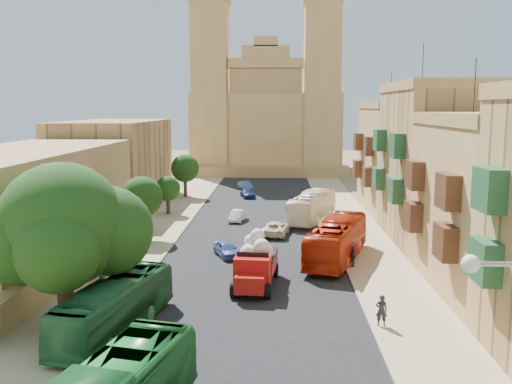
# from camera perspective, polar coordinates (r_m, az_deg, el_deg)

# --- Properties ---
(ground) EXTENTS (260.00, 260.00, 0.00)m
(ground) POSITION_cam_1_polar(r_m,az_deg,el_deg) (27.79, -1.97, -16.29)
(ground) COLOR brown
(road_surface) EXTENTS (14.00, 140.00, 0.01)m
(road_surface) POSITION_cam_1_polar(r_m,az_deg,el_deg) (56.41, 0.14, -3.42)
(road_surface) COLOR black
(road_surface) RESTS_ON ground
(sidewalk_east) EXTENTS (5.00, 140.00, 0.01)m
(sidewalk_east) POSITION_cam_1_polar(r_m,az_deg,el_deg) (56.91, 9.77, -3.44)
(sidewalk_east) COLOR tan
(sidewalk_east) RESTS_ON ground
(sidewalk_west) EXTENTS (5.00, 140.00, 0.01)m
(sidewalk_west) POSITION_cam_1_polar(r_m,az_deg,el_deg) (57.51, -9.38, -3.30)
(sidewalk_west) COLOR tan
(sidewalk_west) RESTS_ON ground
(kerb_east) EXTENTS (0.25, 140.00, 0.12)m
(kerb_east) POSITION_cam_1_polar(r_m,az_deg,el_deg) (56.61, 7.26, -3.39)
(kerb_east) COLOR tan
(kerb_east) RESTS_ON ground
(kerb_west) EXTENTS (0.25, 140.00, 0.12)m
(kerb_west) POSITION_cam_1_polar(r_m,az_deg,el_deg) (57.06, -6.91, -3.29)
(kerb_west) COLOR tan
(kerb_west) RESTS_ON ground
(townhouse_b) EXTENTS (9.00, 14.00, 14.90)m
(townhouse_b) POSITION_cam_1_polar(r_m,az_deg,el_deg) (39.29, 23.09, -0.96)
(townhouse_b) COLOR #AF854F
(townhouse_b) RESTS_ON ground
(townhouse_c) EXTENTS (9.00, 14.00, 17.40)m
(townhouse_c) POSITION_cam_1_polar(r_m,az_deg,el_deg) (52.34, 17.72, 2.90)
(townhouse_c) COLOR tan
(townhouse_c) RESTS_ON ground
(townhouse_d) EXTENTS (9.00, 14.00, 15.90)m
(townhouse_d) POSITION_cam_1_polar(r_m,az_deg,el_deg) (65.94, 14.43, 3.45)
(townhouse_d) COLOR #AF854F
(townhouse_d) RESTS_ON ground
(west_wall) EXTENTS (1.00, 40.00, 1.80)m
(west_wall) POSITION_cam_1_polar(r_m,az_deg,el_deg) (48.58, -15.21, -4.59)
(west_wall) COLOR #AF854F
(west_wall) RESTS_ON ground
(west_building_low) EXTENTS (10.00, 28.00, 8.40)m
(west_building_low) POSITION_cam_1_polar(r_m,az_deg,el_deg) (48.08, -22.34, -1.06)
(west_building_low) COLOR #9B7443
(west_building_low) RESTS_ON ground
(west_building_mid) EXTENTS (10.00, 22.00, 10.00)m
(west_building_mid) POSITION_cam_1_polar(r_m,az_deg,el_deg) (72.26, -13.91, 2.97)
(west_building_mid) COLOR tan
(west_building_mid) RESTS_ON ground
(church) EXTENTS (28.00, 22.50, 36.30)m
(church) POSITION_cam_1_polar(r_m,az_deg,el_deg) (103.82, 1.03, 7.32)
(church) COLOR #AF854F
(church) RESTS_ON ground
(ficus_tree) EXTENTS (8.83, 8.12, 8.83)m
(ficus_tree) POSITION_cam_1_polar(r_m,az_deg,el_deg) (31.92, -18.66, -3.58)
(ficus_tree) COLOR #34241A
(ficus_tree) RESTS_ON ground
(street_tree_a) EXTENTS (3.16, 3.16, 4.87)m
(street_tree_a) POSITION_cam_1_polar(r_m,az_deg,el_deg) (39.89, -15.28, -3.96)
(street_tree_a) COLOR #34241A
(street_tree_a) RESTS_ON ground
(street_tree_b) EXTENTS (3.67, 3.67, 5.64)m
(street_tree_b) POSITION_cam_1_polar(r_m,az_deg,el_deg) (51.18, -11.34, -0.52)
(street_tree_b) COLOR #34241A
(street_tree_b) RESTS_ON ground
(street_tree_c) EXTENTS (2.74, 2.74, 4.21)m
(street_tree_c) POSITION_cam_1_polar(r_m,az_deg,el_deg) (62.92, -8.81, 0.32)
(street_tree_c) COLOR #34241A
(street_tree_c) RESTS_ON ground
(street_tree_d) EXTENTS (3.65, 3.65, 5.61)m
(street_tree_d) POSITION_cam_1_polar(r_m,az_deg,el_deg) (74.53, -7.11, 2.35)
(street_tree_d) COLOR #34241A
(street_tree_d) RESTS_ON ground
(red_truck) EXTENTS (3.02, 6.46, 3.66)m
(red_truck) POSITION_cam_1_polar(r_m,az_deg,el_deg) (37.40, -0.03, -7.07)
(red_truck) COLOR #AA110D
(red_truck) RESTS_ON ground
(olive_pickup) EXTENTS (3.09, 5.42, 2.11)m
(olive_pickup) POSITION_cam_1_polar(r_m,az_deg,el_deg) (47.78, 7.63, -4.42)
(olive_pickup) COLOR #495720
(olive_pickup) RESTS_ON ground
(bus_green_north) EXTENTS (4.35, 10.16, 2.76)m
(bus_green_north) POSITION_cam_1_polar(r_m,az_deg,el_deg) (31.05, -13.88, -11.08)
(bus_green_north) COLOR #226331
(bus_green_north) RESTS_ON ground
(bus_red_east) EXTENTS (5.99, 11.60, 3.16)m
(bus_red_east) POSITION_cam_1_polar(r_m,az_deg,el_deg) (44.04, 8.11, -4.81)
(bus_red_east) COLOR #B12309
(bus_red_east) RESTS_ON ground
(bus_cream_east) EXTENTS (5.82, 10.98, 2.99)m
(bus_cream_east) POSITION_cam_1_polar(r_m,az_deg,el_deg) (58.89, 5.62, -1.47)
(bus_cream_east) COLOR #FDE4C9
(bus_cream_east) RESTS_ON ground
(car_blue_a) EXTENTS (2.68, 3.82, 1.21)m
(car_blue_a) POSITION_cam_1_polar(r_m,az_deg,el_deg) (44.99, -2.95, -5.73)
(car_blue_a) COLOR #405F96
(car_blue_a) RESTS_ON ground
(car_white_a) EXTENTS (1.79, 3.68, 1.16)m
(car_white_a) POSITION_cam_1_polar(r_m,az_deg,el_deg) (58.69, -1.89, -2.38)
(car_white_a) COLOR white
(car_white_a) RESTS_ON ground
(car_cream) EXTENTS (2.78, 4.92, 1.30)m
(car_cream) POSITION_cam_1_polar(r_m,az_deg,el_deg) (52.34, 1.99, -3.64)
(car_cream) COLOR beige
(car_cream) RESTS_ON ground
(car_dkblue) EXTENTS (2.40, 4.17, 1.14)m
(car_dkblue) POSITION_cam_1_polar(r_m,az_deg,el_deg) (74.00, -0.83, -0.12)
(car_dkblue) COLOR #0E1F4D
(car_dkblue) RESTS_ON ground
(car_white_b) EXTENTS (2.27, 3.47, 1.10)m
(car_white_b) POSITION_cam_1_polar(r_m,az_deg,el_deg) (66.85, 4.09, -1.08)
(car_white_b) COLOR silver
(car_white_b) RESTS_ON ground
(car_blue_b) EXTENTS (2.48, 3.65, 1.14)m
(car_blue_b) POSITION_cam_1_polar(r_m,az_deg,el_deg) (81.13, -1.06, 0.65)
(car_blue_b) COLOR #3C609D
(car_blue_b) RESTS_ON ground
(pedestrian_a) EXTENTS (0.66, 0.46, 1.72)m
(pedestrian_a) POSITION_cam_1_polar(r_m,az_deg,el_deg) (31.88, 12.44, -11.49)
(pedestrian_a) COLOR #252226
(pedestrian_a) RESTS_ON ground
(pedestrian_c) EXTENTS (0.47, 0.93, 1.53)m
(pedestrian_c) POSITION_cam_1_polar(r_m,az_deg,el_deg) (42.72, 9.67, -6.39)
(pedestrian_c) COLOR #34323C
(pedestrian_c) RESTS_ON ground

